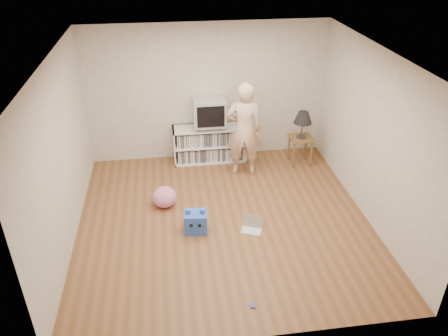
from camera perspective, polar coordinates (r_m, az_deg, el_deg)
ground at (r=6.93m, az=-0.03°, el=-6.84°), size 4.50×4.50×0.00m
walls at (r=6.24m, az=-0.03°, el=2.79°), size 4.52×4.52×2.60m
ceiling at (r=5.77m, az=-0.04°, el=14.39°), size 4.50×4.50×0.01m
media_unit at (r=8.47m, az=-1.88°, el=3.24°), size 1.40×0.45×0.70m
dvd_deck at (r=8.29m, az=-1.91°, el=5.58°), size 0.45×0.35×0.07m
crt_tv at (r=8.18m, az=-1.94°, el=7.39°), size 0.60×0.53×0.50m
side_table at (r=8.43m, az=9.96°, el=3.15°), size 0.42×0.42×0.55m
table_lamp at (r=8.22m, az=10.28°, el=6.43°), size 0.34×0.34×0.52m
person at (r=7.79m, az=2.60°, el=5.02°), size 0.68×0.49×1.75m
laptop at (r=6.73m, az=3.69°, el=-7.55°), size 0.38×0.35×0.21m
playing_cards at (r=5.62m, az=3.75°, el=-17.43°), size 0.07×0.10×0.02m
plush_blue at (r=6.63m, az=-3.72°, el=-7.00°), size 0.37×0.32×0.40m
plush_pink at (r=7.23m, az=-7.79°, el=-3.78°), size 0.48×0.48×0.34m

